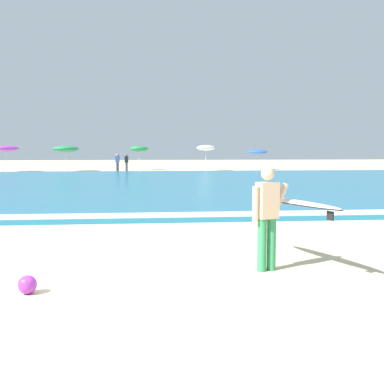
{
  "coord_description": "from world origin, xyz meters",
  "views": [
    {
      "loc": [
        0.86,
        -7.13,
        2.02
      ],
      "look_at": [
        1.86,
        2.98,
        1.1
      ],
      "focal_mm": 44.43,
      "sensor_mm": 36.0,
      "label": 1
    }
  ],
  "objects_px": {
    "beach_umbrella_0": "(6,148)",
    "beach_umbrella_2": "(139,149)",
    "surfer_with_board": "(278,209)",
    "beachgoer_near_row_right": "(117,162)",
    "beach_umbrella_4": "(257,152)",
    "beachgoer_near_row_left": "(118,162)",
    "beach_umbrella_3": "(206,148)",
    "beach_umbrella_1": "(66,149)",
    "beach_ball": "(27,285)",
    "beachgoer_near_row_mid": "(126,162)"
  },
  "relations": [
    {
      "from": "beach_umbrella_3",
      "to": "beachgoer_near_row_right",
      "type": "distance_m",
      "value": 8.27
    },
    {
      "from": "beach_umbrella_3",
      "to": "beach_umbrella_4",
      "type": "xyz_separation_m",
      "value": [
        5.17,
        1.09,
        -0.36
      ]
    },
    {
      "from": "surfer_with_board",
      "to": "beach_umbrella_2",
      "type": "distance_m",
      "value": 37.81
    },
    {
      "from": "beachgoer_near_row_left",
      "to": "beachgoer_near_row_right",
      "type": "bearing_deg",
      "value": -94.79
    },
    {
      "from": "beach_umbrella_0",
      "to": "beachgoer_near_row_right",
      "type": "relative_size",
      "value": 1.48
    },
    {
      "from": "beachgoer_near_row_mid",
      "to": "beach_ball",
      "type": "height_order",
      "value": "beachgoer_near_row_mid"
    },
    {
      "from": "beach_umbrella_2",
      "to": "beachgoer_near_row_right",
      "type": "bearing_deg",
      "value": -130.32
    },
    {
      "from": "surfer_with_board",
      "to": "beach_umbrella_3",
      "type": "xyz_separation_m",
      "value": [
        3.43,
        36.26,
        1.1
      ]
    },
    {
      "from": "beach_umbrella_1",
      "to": "beach_ball",
      "type": "relative_size",
      "value": 8.93
    },
    {
      "from": "beach_umbrella_3",
      "to": "surfer_with_board",
      "type": "bearing_deg",
      "value": -95.4
    },
    {
      "from": "beach_umbrella_1",
      "to": "beach_umbrella_4",
      "type": "distance_m",
      "value": 17.93
    },
    {
      "from": "surfer_with_board",
      "to": "beach_umbrella_2",
      "type": "bearing_deg",
      "value": 94.17
    },
    {
      "from": "beach_umbrella_4",
      "to": "beachgoer_near_row_mid",
      "type": "relative_size",
      "value": 1.28
    },
    {
      "from": "surfer_with_board",
      "to": "beach_ball",
      "type": "bearing_deg",
      "value": -165.48
    },
    {
      "from": "beachgoer_near_row_left",
      "to": "beach_ball",
      "type": "distance_m",
      "value": 36.78
    },
    {
      "from": "beach_umbrella_0",
      "to": "beach_umbrella_2",
      "type": "distance_m",
      "value": 11.84
    },
    {
      "from": "beach_umbrella_0",
      "to": "beachgoer_near_row_mid",
      "type": "height_order",
      "value": "beach_umbrella_0"
    },
    {
      "from": "beach_umbrella_4",
      "to": "beachgoer_near_row_left",
      "type": "xyz_separation_m",
      "value": [
        -13.26,
        -1.58,
        -0.92
      ]
    },
    {
      "from": "beach_umbrella_3",
      "to": "beachgoer_near_row_left",
      "type": "relative_size",
      "value": 1.52
    },
    {
      "from": "surfer_with_board",
      "to": "beach_umbrella_0",
      "type": "bearing_deg",
      "value": 112.0
    },
    {
      "from": "beach_umbrella_1",
      "to": "beach_ball",
      "type": "bearing_deg",
      "value": -81.66
    },
    {
      "from": "beach_umbrella_0",
      "to": "beach_ball",
      "type": "xyz_separation_m",
      "value": [
        10.56,
        -36.68,
        -1.94
      ]
    },
    {
      "from": "beach_ball",
      "to": "beach_umbrella_1",
      "type": "bearing_deg",
      "value": 98.34
    },
    {
      "from": "beach_umbrella_4",
      "to": "beach_ball",
      "type": "distance_m",
      "value": 40.35
    },
    {
      "from": "surfer_with_board",
      "to": "beachgoer_near_row_right",
      "type": "relative_size",
      "value": 1.54
    },
    {
      "from": "beach_umbrella_0",
      "to": "beachgoer_near_row_mid",
      "type": "bearing_deg",
      "value": -8.52
    },
    {
      "from": "beach_umbrella_0",
      "to": "beach_umbrella_3",
      "type": "relative_size",
      "value": 0.97
    },
    {
      "from": "beach_umbrella_1",
      "to": "beachgoer_near_row_right",
      "type": "height_order",
      "value": "beach_umbrella_1"
    },
    {
      "from": "beach_umbrella_0",
      "to": "beach_umbrella_2",
      "type": "relative_size",
      "value": 0.99
    },
    {
      "from": "beach_umbrella_0",
      "to": "beach_umbrella_2",
      "type": "xyz_separation_m",
      "value": [
        11.67,
        2.02,
        -0.05
      ]
    },
    {
      "from": "beach_umbrella_3",
      "to": "beach_umbrella_1",
      "type": "bearing_deg",
      "value": -178.71
    },
    {
      "from": "beach_umbrella_3",
      "to": "beach_umbrella_4",
      "type": "bearing_deg",
      "value": 11.93
    },
    {
      "from": "beach_umbrella_2",
      "to": "beachgoer_near_row_left",
      "type": "xyz_separation_m",
      "value": [
        -1.92,
        -1.93,
        -1.17
      ]
    },
    {
      "from": "beach_umbrella_2",
      "to": "beachgoer_near_row_left",
      "type": "relative_size",
      "value": 1.5
    },
    {
      "from": "beachgoer_near_row_right",
      "to": "beach_ball",
      "type": "height_order",
      "value": "beachgoer_near_row_right"
    },
    {
      "from": "beachgoer_near_row_right",
      "to": "beachgoer_near_row_left",
      "type": "bearing_deg",
      "value": 85.21
    },
    {
      "from": "beach_umbrella_3",
      "to": "beachgoer_near_row_left",
      "type": "distance_m",
      "value": 8.21
    },
    {
      "from": "beach_umbrella_1",
      "to": "beachgoer_near_row_left",
      "type": "relative_size",
      "value": 1.49
    },
    {
      "from": "surfer_with_board",
      "to": "beachgoer_near_row_right",
      "type": "bearing_deg",
      "value": 97.56
    },
    {
      "from": "beach_umbrella_4",
      "to": "beachgoer_near_row_left",
      "type": "distance_m",
      "value": 13.39
    },
    {
      "from": "beach_umbrella_3",
      "to": "beach_umbrella_4",
      "type": "distance_m",
      "value": 5.29
    },
    {
      "from": "beachgoer_near_row_left",
      "to": "beachgoer_near_row_right",
      "type": "height_order",
      "value": "same"
    },
    {
      "from": "surfer_with_board",
      "to": "beachgoer_near_row_left",
      "type": "relative_size",
      "value": 1.54
    },
    {
      "from": "beach_umbrella_2",
      "to": "beach_umbrella_3",
      "type": "distance_m",
      "value": 6.34
    },
    {
      "from": "beach_umbrella_3",
      "to": "beachgoer_near_row_mid",
      "type": "bearing_deg",
      "value": -163.38
    },
    {
      "from": "beach_umbrella_4",
      "to": "beach_ball",
      "type": "height_order",
      "value": "beach_umbrella_4"
    },
    {
      "from": "beach_umbrella_2",
      "to": "beachgoer_near_row_right",
      "type": "xyz_separation_m",
      "value": [
        -1.95,
        -2.3,
        -1.17
      ]
    },
    {
      "from": "beachgoer_near_row_left",
      "to": "beach_umbrella_1",
      "type": "bearing_deg",
      "value": 177.5
    },
    {
      "from": "beach_umbrella_1",
      "to": "beachgoer_near_row_right",
      "type": "xyz_separation_m",
      "value": [
        4.58,
        -0.57,
        -1.18
      ]
    },
    {
      "from": "beachgoer_near_row_right",
      "to": "beach_ball",
      "type": "bearing_deg",
      "value": -88.67
    }
  ]
}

